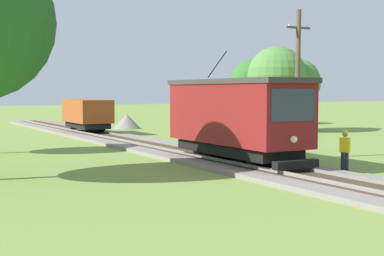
{
  "coord_description": "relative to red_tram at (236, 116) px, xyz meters",
  "views": [
    {
      "loc": [
        -13.91,
        -0.59,
        3.31
      ],
      "look_at": [
        -0.47,
        23.77,
        1.49
      ],
      "focal_mm": 53.41,
      "sensor_mm": 36.0,
      "label": 1
    }
  ],
  "objects": [
    {
      "name": "tree_right_far",
      "position": [
        18.33,
        24.85,
        1.92
      ],
      "size": [
        4.47,
        4.47,
        6.36
      ],
      "color": "#4C3823",
      "rests_on": "ground"
    },
    {
      "name": "red_tram",
      "position": [
        0.0,
        0.0,
        0.0
      ],
      "size": [
        2.6,
        8.54,
        4.79
      ],
      "color": "maroon",
      "rests_on": "rail_right"
    },
    {
      "name": "utility_pole_mid",
      "position": [
        3.91,
        0.55,
        1.5
      ],
      "size": [
        1.4,
        0.3,
        7.2
      ],
      "color": "brown",
      "rests_on": "ground"
    },
    {
      "name": "tree_left_far",
      "position": [
        13.95,
        15.37,
        2.29
      ],
      "size": [
        4.68,
        4.68,
        6.83
      ],
      "color": "#4C3823",
      "rests_on": "ground"
    },
    {
      "name": "gravel_pile",
      "position": [
        5.11,
        25.05,
        -1.56
      ],
      "size": [
        2.47,
        2.47,
        1.26
      ],
      "primitive_type": "cone",
      "color": "gray",
      "rests_on": "ground"
    },
    {
      "name": "track_worker",
      "position": [
        2.37,
        -4.3,
        -1.21
      ],
      "size": [
        0.41,
        0.45,
        1.78
      ],
      "rotation": [
        0.0,
        0.0,
        0.56
      ],
      "color": "black",
      "rests_on": "ground"
    },
    {
      "name": "tree_horizon",
      "position": [
        16.56,
        16.12,
        1.79
      ],
      "size": [
        4.0,
        4.0,
        5.99
      ],
      "color": "#4C3823",
      "rests_on": "ground"
    },
    {
      "name": "freight_car",
      "position": [
        -0.0,
        20.48,
        -0.64
      ],
      "size": [
        2.4,
        5.2,
        2.31
      ],
      "color": "#93471E",
      "rests_on": "rail_right"
    }
  ]
}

